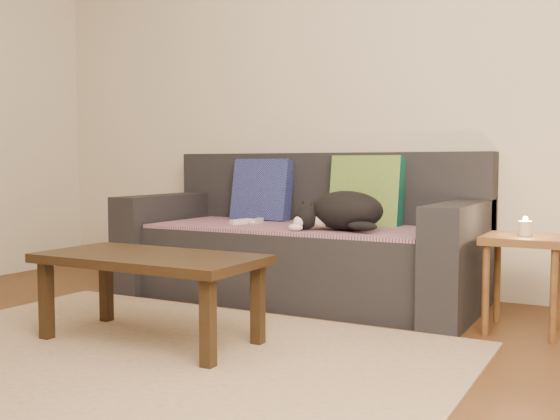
{
  "coord_description": "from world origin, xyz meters",
  "views": [
    {
      "loc": [
        1.74,
        -1.91,
        0.8
      ],
      "look_at": [
        0.05,
        1.2,
        0.55
      ],
      "focal_mm": 42.0,
      "sensor_mm": 36.0,
      "label": 1
    }
  ],
  "objects": [
    {
      "name": "back_wall",
      "position": [
        0.0,
        2.0,
        1.3
      ],
      "size": [
        4.5,
        0.04,
        2.6
      ],
      "primitive_type": "cube",
      "color": "beige",
      "rests_on": "ground"
    },
    {
      "name": "cushion_green",
      "position": [
        0.34,
        1.74,
        0.63
      ],
      "size": [
        0.43,
        0.17,
        0.44
      ],
      "primitive_type": "cube",
      "rotation": [
        -0.15,
        0.0,
        0.0
      ],
      "color": "#0C4F43",
      "rests_on": "throw_blanket"
    },
    {
      "name": "coffee_table",
      "position": [
        -0.14,
        0.34,
        0.35
      ],
      "size": [
        1.0,
        0.5,
        0.4
      ],
      "color": "#312213",
      "rests_on": "rug"
    },
    {
      "name": "cushion_navy",
      "position": [
        -0.37,
        1.74,
        0.63
      ],
      "size": [
        0.39,
        0.17,
        0.4
      ],
      "primitive_type": "cube",
      "rotation": [
        -0.19,
        0.0,
        0.0
      ],
      "color": "#151045",
      "rests_on": "throw_blanket"
    },
    {
      "name": "wii_remote_a",
      "position": [
        -0.26,
        1.48,
        0.46
      ],
      "size": [
        0.06,
        0.15,
        0.03
      ],
      "primitive_type": "cube",
      "rotation": [
        0.0,
        0.0,
        1.76
      ],
      "color": "white",
      "rests_on": "throw_blanket"
    },
    {
      "name": "wii_remote_b",
      "position": [
        -0.33,
        1.41,
        0.46
      ],
      "size": [
        0.08,
        0.15,
        0.03
      ],
      "primitive_type": "cube",
      "rotation": [
        0.0,
        0.0,
        1.25
      ],
      "color": "white",
      "rests_on": "throw_blanket"
    },
    {
      "name": "throw_blanket",
      "position": [
        0.0,
        1.48,
        0.43
      ],
      "size": [
        1.66,
        0.74,
        0.02
      ],
      "primitive_type": "cube",
      "color": "#3E274A",
      "rests_on": "sofa"
    },
    {
      "name": "ground",
      "position": [
        0.0,
        0.0,
        0.0
      ],
      "size": [
        4.5,
        4.5,
        0.0
      ],
      "primitive_type": "plane",
      "color": "brown",
      "rests_on": "ground"
    },
    {
      "name": "cat",
      "position": [
        0.35,
        1.35,
        0.54
      ],
      "size": [
        0.5,
        0.37,
        0.22
      ],
      "rotation": [
        0.0,
        0.0,
        -0.15
      ],
      "color": "black",
      "rests_on": "throw_blanket"
    },
    {
      "name": "sofa",
      "position": [
        0.0,
        1.57,
        0.31
      ],
      "size": [
        2.1,
        0.94,
        0.87
      ],
      "color": "#232328",
      "rests_on": "ground"
    },
    {
      "name": "rug",
      "position": [
        0.0,
        0.15,
        0.01
      ],
      "size": [
        2.5,
        1.8,
        0.01
      ],
      "primitive_type": "cube",
      "color": "tan",
      "rests_on": "ground"
    },
    {
      "name": "side_table",
      "position": [
        1.29,
        1.34,
        0.38
      ],
      "size": [
        0.37,
        0.37,
        0.46
      ],
      "color": "brown",
      "rests_on": "ground"
    },
    {
      "name": "candle",
      "position": [
        1.29,
        1.34,
        0.5
      ],
      "size": [
        0.06,
        0.06,
        0.09
      ],
      "color": "beige",
      "rests_on": "side_table"
    }
  ]
}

